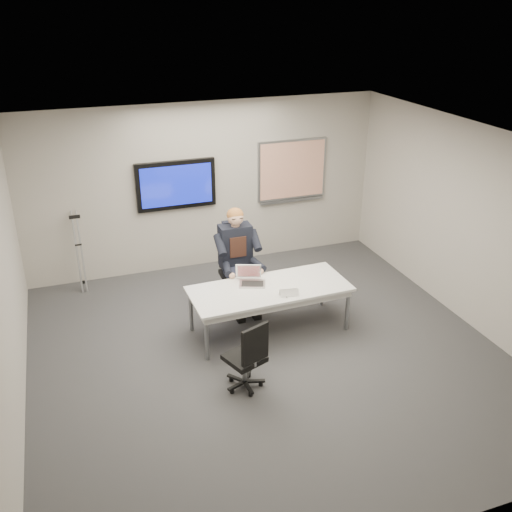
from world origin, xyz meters
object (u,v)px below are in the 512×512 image
object	(u,v)px
laptop	(251,278)
office_chair_near	(247,368)
office_chair_far	(235,281)
conference_table	(269,293)
seated_person	(240,270)

from	to	relation	value
laptop	office_chair_near	bearing A→B (deg)	-90.05
office_chair_far	laptop	xyz separation A→B (m)	(-0.01, -0.80, 0.43)
conference_table	office_chair_far	bearing A→B (deg)	98.35
seated_person	office_chair_far	bearing A→B (deg)	90.26
conference_table	office_chair_near	world-z (taller)	office_chair_near
conference_table	seated_person	size ratio (longest dim) A/B	1.45
office_chair_far	office_chair_near	size ratio (longest dim) A/B	1.05
conference_table	office_chair_near	distance (m)	1.37
office_chair_far	seated_person	world-z (taller)	seated_person
office_chair_far	office_chair_near	xyz separation A→B (m)	(-0.53, -2.16, -0.01)
laptop	office_chair_far	bearing A→B (deg)	110.00
office_chair_far	seated_person	xyz separation A→B (m)	(-0.00, -0.27, 0.31)
laptop	seated_person	bearing A→B (deg)	109.70
seated_person	laptop	world-z (taller)	seated_person
office_chair_near	seated_person	bearing A→B (deg)	-126.39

